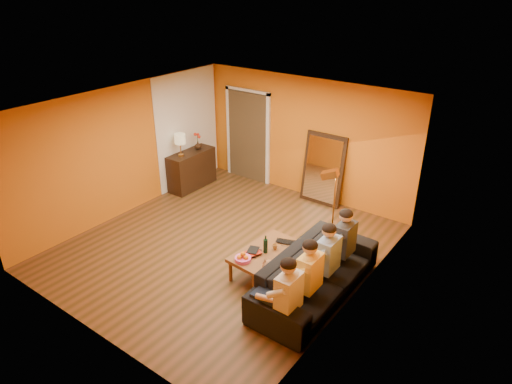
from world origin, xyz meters
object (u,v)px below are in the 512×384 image
Objects in this scene: floor_lamp at (333,210)px; laptop at (286,243)px; person_far_right at (344,244)px; vase at (198,145)px; person_mid_left at (309,278)px; tumbler at (275,247)px; coffee_table at (265,261)px; person_far_left at (288,298)px; sideboard at (192,170)px; person_mid_right at (328,260)px; sofa at (316,274)px; dog at (266,282)px; wine_bottle at (266,244)px; table_lamp at (180,145)px; mirror_frame at (323,169)px.

laptop is (-0.33, -1.03, -0.29)m from floor_lamp.
person_far_right reaches higher than vase.
tumbler is at bearing 149.34° from person_mid_left.
coffee_table is 3.91m from vase.
person_far_left is 1.00× the size of person_mid_left.
person_mid_right reaches higher than sideboard.
person_mid_right reaches higher than tumbler.
sofa is 0.97m from coffee_table.
dog reaches higher than laptop.
sideboard is at bearing 151.58° from wine_bottle.
floor_lamp is at bearing 72.25° from wine_bottle.
vase is (-3.28, 2.00, 0.73)m from coffee_table.
sofa is 0.94m from wine_bottle.
person_far_left is 1.42m from wine_bottle.
vase reaches higher than laptop.
sofa is 2.03× the size of person_far_right.
person_mid_left is 1.23m from laptop.
person_mid_right reaches higher than dog.
tumbler is (-0.97, -0.52, -0.15)m from person_far_right.
wine_bottle is 0.22m from tumbler.
table_lamp is 3.69m from laptop.
tumbler is (3.40, -1.63, 0.04)m from sideboard.
vase is at bearing 151.03° from tumbler.
sideboard is 0.48× the size of sofa.
laptop is at bearing -121.39° from floor_lamp.
person_far_left is at bearing -29.35° from table_lamp.
wine_bottle is 0.44m from laptop.
sofa is at bearing 66.01° from dog.
person_mid_right is at bearing -17.26° from table_lamp.
laptop is at bearing 72.00° from wine_bottle.
coffee_table is at bearing 135.00° from wine_bottle.
floor_lamp is 8.30× the size of vase.
coffee_table is 1.00× the size of person_far_right.
person_far_left is 5.31m from vase.
dog is 1.42m from person_far_right.
person_far_left is at bearing -75.56° from laptop.
table_lamp reaches higher than tumbler.
floor_lamp is 1.93m from person_mid_left.
floor_lamp is (3.78, -0.37, 0.29)m from sideboard.
laptop is at bearing 123.94° from person_far_left.
person_far_right is 7.03× the size of vase.
mirror_frame is at bearing 27.07° from sofa.
sideboard is 2.31× the size of table_lamp.
laptop is (0.67, -2.48, -0.33)m from mirror_frame.
sideboard is 0.97× the size of person_mid_left.
floor_lamp is at bearing -55.57° from mirror_frame.
floor_lamp is 4.18× the size of laptop.
table_lamp is 0.58m from vase.
wine_bottle is at bearing 137.47° from person_far_left.
sofa is 1.50m from floor_lamp.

